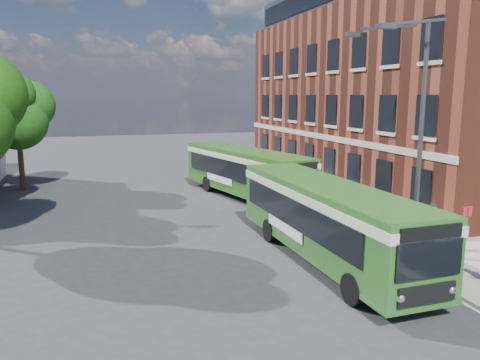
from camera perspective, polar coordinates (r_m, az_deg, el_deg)
name	(u,v)px	position (r m, az deg, el deg)	size (l,w,h in m)	color
ground	(272,254)	(19.21, 3.96, -8.96)	(120.00, 120.00, 0.00)	#2B2B2D
pavement	(331,199)	(29.06, 11.09, -2.32)	(6.00, 48.00, 0.15)	gray
kerb_line	(285,204)	(27.77, 5.54, -2.91)	(0.12, 48.00, 0.01)	beige
brick_office	(396,86)	(35.51, 18.48, 10.81)	(12.10, 26.00, 14.20)	maroon
street_lamp	(413,137)	(18.87, 20.31, 4.98)	(2.96, 2.38, 9.00)	#3B3F41
bus_stop_sign	(465,235)	(18.29, 25.79, -6.04)	(0.35, 0.08, 2.52)	#3B3F41
bus_front	(326,214)	(18.30, 10.48, -4.11)	(2.84, 11.53, 3.02)	#2A6222
bus_rear	(245,169)	(29.09, 0.61, 1.41)	(5.10, 11.70, 3.02)	#285D19
pedestrian_a	(431,225)	(20.85, 22.21, -5.11)	(0.67, 0.44, 1.83)	black
tree_right	(18,112)	(34.55, -25.47, 7.54)	(4.59, 4.37, 7.75)	#392314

